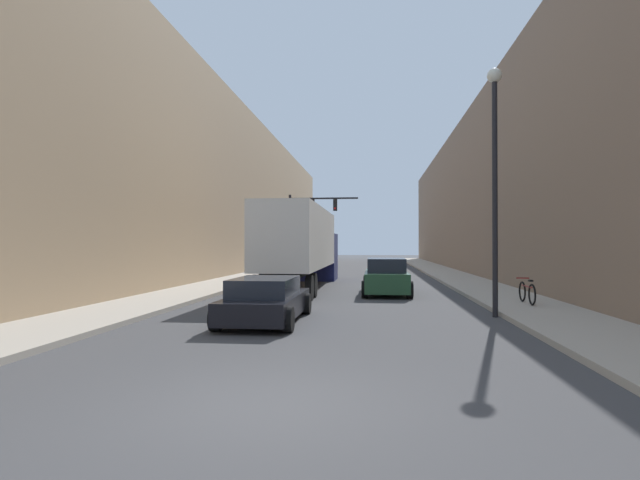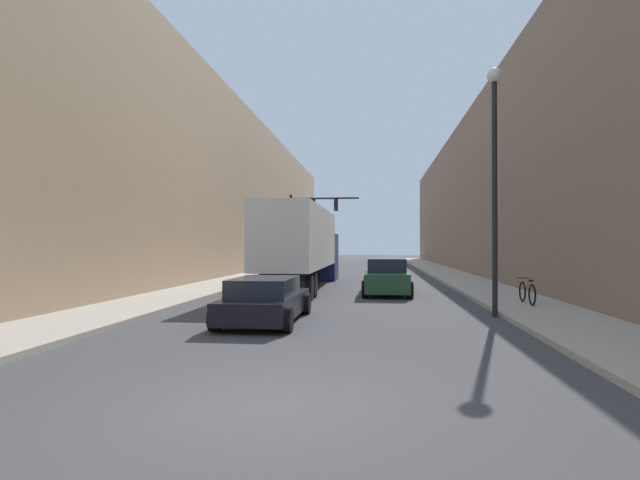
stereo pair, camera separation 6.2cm
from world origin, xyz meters
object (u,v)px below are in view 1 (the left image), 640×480
(sedan_car, at_px, (266,300))
(street_lamp, at_px, (495,159))
(parked_bicycle, at_px, (527,292))
(traffic_signal_gantry, at_px, (306,219))
(semi_truck, at_px, (304,244))
(suv_car, at_px, (386,277))

(sedan_car, distance_m, street_lamp, 7.98)
(parked_bicycle, bearing_deg, street_lamp, -124.16)
(sedan_car, distance_m, traffic_signal_gantry, 24.46)
(street_lamp, bearing_deg, semi_truck, 126.74)
(semi_truck, distance_m, suv_car, 5.19)
(sedan_car, xyz_separation_m, traffic_signal_gantry, (-2.19, 24.10, 3.53))
(sedan_car, bearing_deg, traffic_signal_gantry, 95.20)
(sedan_car, bearing_deg, semi_truck, 92.71)
(sedan_car, height_order, suv_car, suv_car)
(parked_bicycle, bearing_deg, semi_truck, 140.58)
(semi_truck, bearing_deg, sedan_car, -87.29)
(semi_truck, relative_size, street_lamp, 1.89)
(traffic_signal_gantry, bearing_deg, street_lamp, -68.55)
(parked_bicycle, bearing_deg, suv_car, 137.25)
(semi_truck, relative_size, parked_bicycle, 7.75)
(suv_car, xyz_separation_m, traffic_signal_gantry, (-5.74, 15.74, 3.38))
(traffic_signal_gantry, distance_m, street_lamp, 24.15)
(sedan_car, bearing_deg, suv_car, 67.01)
(sedan_car, height_order, street_lamp, street_lamp)
(semi_truck, bearing_deg, suv_car, -35.15)
(semi_truck, bearing_deg, street_lamp, -53.26)
(suv_car, bearing_deg, sedan_car, -112.99)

